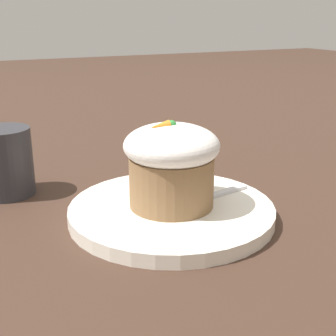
% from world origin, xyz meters
% --- Properties ---
extents(ground_plane, '(4.00, 4.00, 0.00)m').
position_xyz_m(ground_plane, '(0.00, 0.00, 0.00)').
color(ground_plane, '#3D281E').
extents(dessert_plate, '(0.23, 0.23, 0.02)m').
position_xyz_m(dessert_plate, '(0.00, 0.00, 0.01)').
color(dessert_plate, white).
rests_on(dessert_plate, ground_plane).
extents(carrot_cake, '(0.11, 0.11, 0.10)m').
position_xyz_m(carrot_cake, '(0.00, -0.00, 0.07)').
color(carrot_cake, olive).
rests_on(carrot_cake, dessert_plate).
extents(spoon, '(0.13, 0.05, 0.01)m').
position_xyz_m(spoon, '(-0.02, 0.01, 0.02)').
color(spoon, silver).
rests_on(spoon, dessert_plate).
extents(coffee_cup, '(0.10, 0.07, 0.09)m').
position_xyz_m(coffee_cup, '(0.16, -0.16, 0.04)').
color(coffee_cup, '#2D2D33').
rests_on(coffee_cup, ground_plane).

